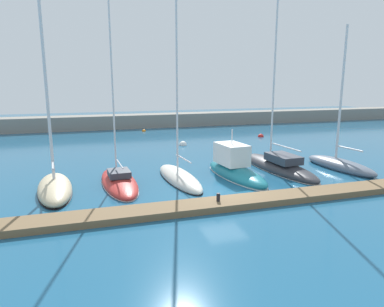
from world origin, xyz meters
name	(u,v)px	position (x,y,z in m)	size (l,w,h in m)	color
ground_plane	(224,194)	(0.00, 0.00, 0.00)	(120.00, 120.00, 0.00)	#1E567A
dock_pier	(238,202)	(0.00, -1.97, 0.18)	(27.85, 1.70, 0.36)	brown
breakwater_seawall	(141,121)	(0.00, 32.16, 0.96)	(108.00, 3.11, 1.92)	gray
sailboat_sand_nearest	(55,186)	(-9.85, 3.42, 0.38)	(2.54, 6.72, 14.05)	beige
sailboat_red_second	(119,181)	(-5.91, 3.93, 0.27)	(2.58, 7.52, 16.19)	#B72D28
sailboat_ivory_third	(179,177)	(-1.84, 3.67, 0.24)	(2.37, 7.30, 14.29)	silver
motorboat_teal_fourth	(235,168)	(2.25, 3.55, 0.59)	(2.90, 7.47, 3.68)	#19707F
sailboat_charcoal_fifth	(278,165)	(6.25, 4.38, 0.38)	(3.04, 9.53, 20.60)	#2D2D33
sailboat_slate_sixth	(340,164)	(10.98, 3.13, 0.40)	(2.51, 6.80, 11.05)	slate
mooring_buoy_red	(261,137)	(12.66, 19.11, 0.00)	(0.72, 0.72, 0.72)	red
mooring_buoy_orange	(144,131)	(-0.31, 28.00, 0.00)	(0.54, 0.54, 0.54)	orange
mooring_buoy_white	(183,145)	(2.00, 16.49, 0.00)	(0.86, 0.86, 0.86)	white
dock_bollard	(218,197)	(-1.17, -1.97, 0.58)	(0.20, 0.20, 0.44)	black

